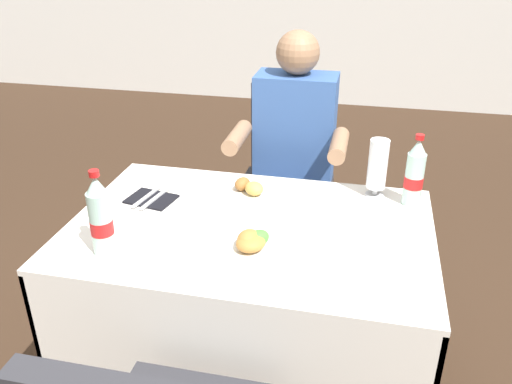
# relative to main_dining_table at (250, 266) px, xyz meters

# --- Properties ---
(main_dining_table) EXTENTS (1.24, 0.82, 0.73)m
(main_dining_table) POSITION_rel_main_dining_table_xyz_m (0.00, 0.00, 0.00)
(main_dining_table) COLOR white
(main_dining_table) RESTS_ON ground
(chair_far_diner_seat) EXTENTS (0.44, 0.50, 0.97)m
(chair_far_diner_seat) POSITION_rel_main_dining_table_xyz_m (-0.00, 0.80, -0.01)
(chair_far_diner_seat) COLOR #2D2D33
(chair_far_diner_seat) RESTS_ON ground
(seated_diner_far) EXTENTS (0.50, 0.46, 1.26)m
(seated_diner_far) POSITION_rel_main_dining_table_xyz_m (0.04, 0.69, 0.15)
(seated_diner_far) COLOR #282D42
(seated_diner_far) RESTS_ON ground
(plate_near_camera) EXTENTS (0.22, 0.22, 0.07)m
(plate_near_camera) POSITION_rel_main_dining_table_xyz_m (0.04, -0.15, 0.19)
(plate_near_camera) COLOR white
(plate_near_camera) RESTS_ON main_dining_table
(plate_far_diner) EXTENTS (0.23, 0.23, 0.06)m
(plate_far_diner) POSITION_rel_main_dining_table_xyz_m (-0.05, 0.22, 0.19)
(plate_far_diner) COLOR white
(plate_far_diner) RESTS_ON main_dining_table
(beer_glass_left) EXTENTS (0.07, 0.07, 0.23)m
(beer_glass_left) POSITION_rel_main_dining_table_xyz_m (0.41, 0.33, 0.28)
(beer_glass_left) COLOR white
(beer_glass_left) RESTS_ON main_dining_table
(cola_bottle_primary) EXTENTS (0.07, 0.07, 0.27)m
(cola_bottle_primary) POSITION_rel_main_dining_table_xyz_m (0.54, 0.29, 0.29)
(cola_bottle_primary) COLOR silver
(cola_bottle_primary) RESTS_ON main_dining_table
(cola_bottle_secondary) EXTENTS (0.07, 0.07, 0.28)m
(cola_bottle_secondary) POSITION_rel_main_dining_table_xyz_m (-0.40, -0.26, 0.29)
(cola_bottle_secondary) COLOR silver
(cola_bottle_secondary) RESTS_ON main_dining_table
(napkin_cutlery_set) EXTENTS (0.19, 0.20, 0.01)m
(napkin_cutlery_set) POSITION_rel_main_dining_table_xyz_m (-0.40, 0.11, 0.17)
(napkin_cutlery_set) COLOR black
(napkin_cutlery_set) RESTS_ON main_dining_table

